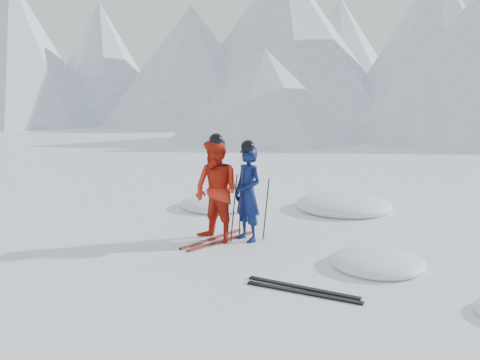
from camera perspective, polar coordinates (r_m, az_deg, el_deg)
The scene contains 12 objects.
ground at distance 8.73m, azimuth 8.22°, elevation -8.92°, with size 160.00×160.00×0.00m, color white.
skier_blue at distance 9.58m, azimuth 0.87°, elevation -1.55°, with size 0.66×0.43×1.82m, color #0C194A.
skier_red at distance 9.53m, azimuth -2.67°, elevation -1.22°, with size 0.94×0.74×1.94m, color red.
pole_blue_left at distance 9.94m, azimuth 0.03°, elevation -2.92°, with size 0.02×0.02×1.21m, color black.
pole_blue_right at distance 9.69m, azimuth 2.95°, elevation -3.25°, with size 0.02×0.02×1.21m, color black.
pole_red_left at distance 9.97m, azimuth -3.01°, elevation -2.64°, with size 0.02×0.02×1.30m, color black.
pole_red_right at distance 9.52m, azimuth -0.70°, elevation -3.21°, with size 0.02×0.02×1.30m, color black.
ski_worn_left at distance 9.83m, azimuth -3.16°, elevation -6.62°, with size 0.09×1.70×0.03m, color black.
ski_worn_right at distance 9.68m, azimuth -2.09°, elevation -6.87°, with size 0.09×1.70×0.03m, color black.
ski_loose_a at distance 7.50m, azimuth 7.04°, elevation -11.91°, with size 0.09×1.70×0.03m, color black.
ski_loose_b at distance 7.33m, azimuth 7.09°, elevation -12.42°, with size 0.09×1.70×0.03m, color black.
snow_lumps at distance 11.66m, azimuth 8.41°, elevation -4.21°, with size 8.51×5.80×0.51m.
Camera 1 is at (4.14, -7.18, 2.74)m, focal length 38.00 mm.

